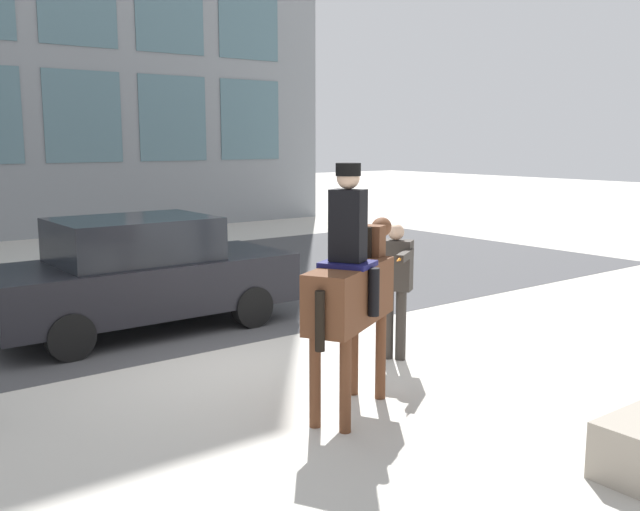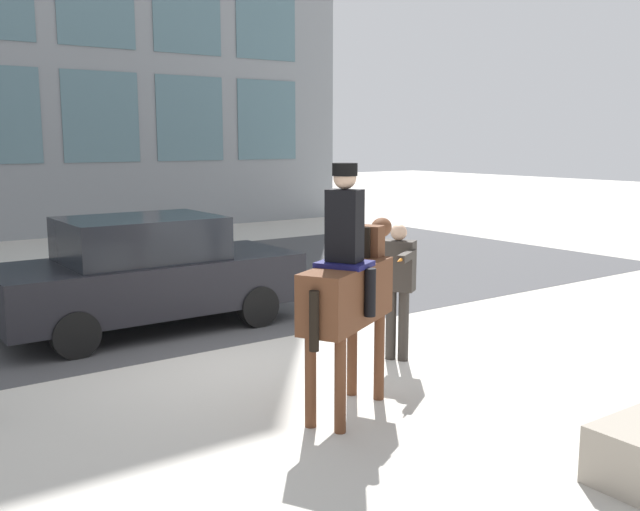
# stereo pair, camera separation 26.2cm
# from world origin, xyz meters

# --- Properties ---
(ground_plane) EXTENTS (80.00, 80.00, 0.00)m
(ground_plane) POSITION_xyz_m (0.00, 0.00, 0.00)
(ground_plane) COLOR beige
(road_surface) EXTENTS (21.90, 8.50, 0.01)m
(road_surface) POSITION_xyz_m (0.00, 4.75, 0.00)
(road_surface) COLOR #444447
(road_surface) RESTS_ON ground_plane
(mounted_horse_lead) EXTENTS (1.68, 1.10, 2.48)m
(mounted_horse_lead) POSITION_xyz_m (0.07, -2.16, 1.29)
(mounted_horse_lead) COLOR #59331E
(mounted_horse_lead) RESTS_ON ground_plane
(pedestrian_bystander) EXTENTS (0.71, 0.78, 1.69)m
(pedestrian_bystander) POSITION_xyz_m (1.59, -1.18, 1.00)
(pedestrian_bystander) COLOR #332D28
(pedestrian_bystander) RESTS_ON ground_plane
(street_car_near_lane) EXTENTS (4.25, 1.85, 1.62)m
(street_car_near_lane) POSITION_xyz_m (-0.33, 2.03, 0.82)
(street_car_near_lane) COLOR black
(street_car_near_lane) RESTS_ON ground_plane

